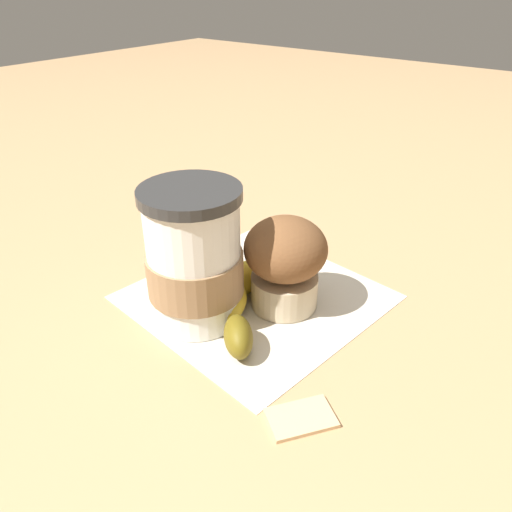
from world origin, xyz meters
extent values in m
plane|color=tan|center=(0.00, 0.00, 0.00)|extent=(3.00, 3.00, 0.00)
cube|color=beige|center=(0.00, 0.00, 0.00)|extent=(0.25, 0.25, 0.00)
cylinder|color=white|center=(-0.06, 0.03, 0.06)|extent=(0.09, 0.09, 0.12)
cylinder|color=#2D2D2D|center=(-0.06, 0.03, 0.13)|extent=(0.09, 0.09, 0.01)
cylinder|color=#997551|center=(-0.06, 0.03, 0.05)|extent=(0.09, 0.09, 0.04)
cylinder|color=beige|center=(0.01, -0.03, 0.02)|extent=(0.07, 0.07, 0.03)
ellipsoid|color=brown|center=(0.01, -0.03, 0.06)|extent=(0.08, 0.08, 0.06)
ellipsoid|color=gold|center=(0.05, 0.02, 0.02)|extent=(0.05, 0.04, 0.03)
ellipsoid|color=gold|center=(0.00, 0.02, 0.02)|extent=(0.06, 0.03, 0.03)
ellipsoid|color=gold|center=(-0.04, 0.00, 0.02)|extent=(0.07, 0.05, 0.03)
ellipsoid|color=brown|center=(-0.08, -0.04, 0.02)|extent=(0.05, 0.05, 0.03)
cube|color=#E0B27F|center=(-0.11, -0.12, 0.00)|extent=(0.06, 0.05, 0.01)
camera|label=1|loc=(-0.33, -0.26, 0.30)|focal=35.00mm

